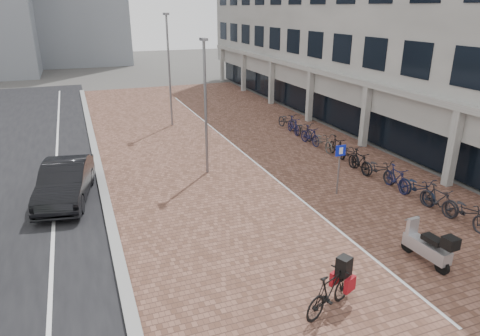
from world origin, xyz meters
name	(u,v)px	position (x,y,z in m)	size (l,w,h in m)	color
ground	(316,280)	(0.00, 0.00, 0.00)	(140.00, 140.00, 0.00)	#474442
plaza_brick	(235,149)	(2.00, 12.00, 0.01)	(14.50, 42.00, 0.04)	brown
street_asphalt	(9,176)	(-9.00, 12.00, 0.01)	(8.00, 50.00, 0.03)	black
curb	(98,165)	(-5.10, 12.00, 0.07)	(0.35, 42.00, 0.14)	gray
lane_line	(56,170)	(-7.00, 12.00, 0.02)	(0.12, 44.00, 0.00)	white
parking_line	(238,149)	(2.20, 12.00, 0.04)	(0.10, 30.00, 0.00)	white
car_dark	(65,182)	(-6.50, 8.32, 0.78)	(1.65, 4.73, 1.56)	black
hero_bike	(330,291)	(-0.37, -1.23, 0.59)	(1.93, 1.21, 1.32)	black
scooter_front	(427,245)	(3.50, -0.39, 0.62)	(0.57, 1.82, 1.25)	#B2B2B7
parking_sign	(339,163)	(3.84, 4.89, 1.40)	(0.45, 0.09, 2.14)	slate
lamp_near	(206,110)	(-0.39, 9.21, 2.99)	(0.12, 0.12, 5.98)	gray
lamp_far	(169,72)	(-0.03, 18.24, 3.43)	(0.12, 0.12, 6.86)	slate
bike_row	(349,154)	(6.45, 7.90, 0.52)	(1.14, 15.82, 1.05)	#222228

